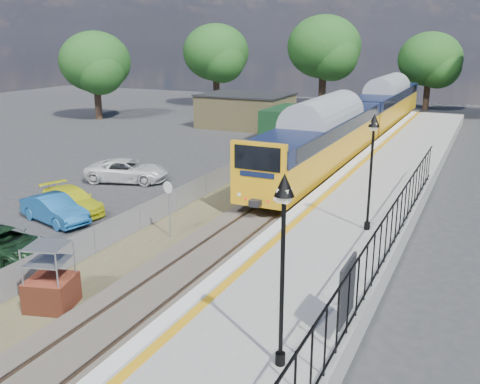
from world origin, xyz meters
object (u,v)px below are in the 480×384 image
Objects in this scene: car_green at (4,244)px; train at (362,116)px; victorian_lamp_north at (373,145)px; car_white at (127,171)px; brick_plinth at (50,278)px; speed_sign at (169,201)px; car_blue at (54,209)px; car_yellow at (72,200)px; victorian_lamp_south at (283,227)px.

train is at bearing -12.80° from car_green.
train is (-5.30, 21.71, -1.96)m from victorian_lamp_north.
victorian_lamp_north is at bearing -60.01° from car_green.
brick_plinth is at bearing -168.83° from car_white.
train is at bearing 97.66° from speed_sign.
car_yellow is at bearing 26.82° from car_blue.
car_yellow is (-14.06, -1.25, -3.70)m from victorian_lamp_north.
victorian_lamp_north reaches higher than speed_sign.
victorian_lamp_south is 1.19× the size of car_blue.
victorian_lamp_south is at bearing -7.09° from brick_plinth.
brick_plinth is 15.46m from car_white.
car_yellow is at bearing -175.57° from speed_sign.
train is at bearing -0.47° from car_yellow.
car_blue is at bearing -147.15° from car_yellow.
car_white is (-2.80, 11.44, 0.07)m from car_green.
victorian_lamp_south is 0.96× the size of car_white.
train is 24.11m from speed_sign.
victorian_lamp_north reaches higher than train.
victorian_lamp_north reaches higher than brick_plinth.
car_yellow is 0.86× the size of car_white.
speed_sign is at bearing -95.95° from train.
car_white reaches higher than car_green.
car_blue is at bearing 133.25° from brick_plinth.
train is 16.20× the size of speed_sign.
speed_sign is at bearing -70.92° from car_blue.
car_green is 11.78m from car_white.
car_blue is at bearing -109.02° from train.
victorian_lamp_south reaches higher than speed_sign.
car_green is at bearing -103.90° from train.
train is 9.88× the size of car_yellow.
victorian_lamp_south is at bearing -150.63° from car_white.
car_yellow is (-6.26, 1.01, -1.09)m from speed_sign.
car_green is at bearing 176.70° from car_white.
car_blue is (-5.88, 6.25, -0.41)m from brick_plinth.
victorian_lamp_north reaches higher than car_white.
speed_sign is 10.12m from car_white.
train is at bearing 85.25° from brick_plinth.
speed_sign is at bearing -78.77° from car_yellow.
victorian_lamp_north is 14.59m from car_yellow.
train is at bearing 103.72° from victorian_lamp_north.
victorian_lamp_north is 0.11× the size of train.
car_yellow is at bearing 18.10° from car_green.
brick_plinth is (-2.55, -30.71, -1.30)m from train.
train is 8.52× the size of car_white.
victorian_lamp_north reaches higher than car_green.
car_green is 1.12× the size of car_blue.
car_blue is 0.93× the size of car_yellow.
speed_sign reaches higher than car_yellow.
brick_plinth is 0.45× the size of car_white.
brick_plinth is at bearing -94.75° from train.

